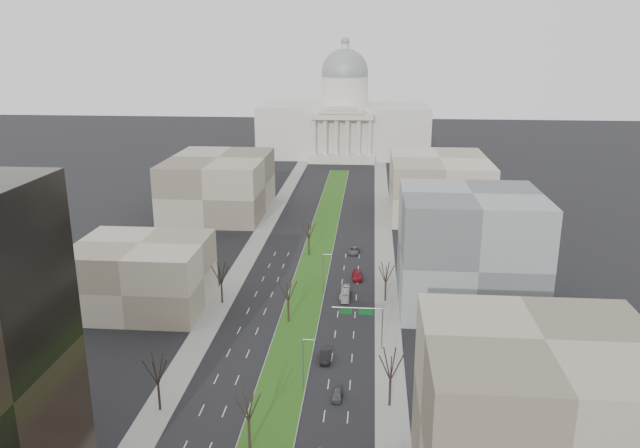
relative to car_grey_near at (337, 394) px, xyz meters
The scene contains 25 objects.
ground 67.13m from the car_grey_near, 97.84° to the left, with size 600.00×600.00×0.00m, color black.
median 66.12m from the car_grey_near, 97.96° to the left, with size 8.00×222.03×0.20m.
sidewalk_left 49.33m from the car_grey_near, 122.72° to the left, with size 5.00×330.00×0.15m, color gray.
sidewalk_right 42.33m from the car_grey_near, 78.64° to the left, with size 5.00×330.00×0.15m, color gray.
capitol 216.84m from the car_grey_near, 92.43° to the left, with size 80.00×46.00×55.00m.
building_beige_left 53.01m from the car_grey_near, 143.24° to the left, with size 26.00×22.00×14.00m, color tan.
building_tan_right 33.73m from the car_grey_near, 42.05° to the right, with size 26.00×24.00×22.00m, color #776C5B.
building_grey_right 47.19m from the car_grey_near, 57.17° to the left, with size 28.00×26.00×24.00m, color slate.
building_far_left 115.59m from the car_grey_near, 112.52° to the left, with size 30.00×40.00×18.00m, color #776C5B.
building_far_right 114.75m from the car_grey_near, 76.95° to the left, with size 30.00×40.00×18.00m, color tan.
tree_left_mid 27.66m from the car_grey_near, 168.20° to the right, with size 5.40×5.40×9.72m.
tree_left_far 43.85m from the car_grey_near, 127.39° to the left, with size 5.28×5.28×9.50m.
tree_right_mid 10.44m from the car_grey_near, 10.60° to the right, with size 5.52×5.52×9.94m.
tree_right_far 39.76m from the car_grey_near, 78.20° to the left, with size 5.04×5.04×9.07m.
tree_median_a 18.63m from the car_grey_near, 129.57° to the right, with size 5.40×5.40×9.72m.
tree_median_b 29.44m from the car_grey_near, 112.84° to the left, with size 5.40×5.40×9.72m.
tree_median_c 67.72m from the car_grey_near, 99.53° to the left, with size 5.40×5.40×9.72m.
streetlamp_median_b 6.97m from the car_grey_near, 164.52° to the left, with size 1.90×0.20×9.16m.
streetlamp_median_c 42.05m from the car_grey_near, 97.41° to the left, with size 1.90×0.20×9.16m.
mast_arm_signs 17.93m from the car_grey_near, 75.32° to the left, with size 9.12×0.24×8.09m.
car_grey_near is the anchor object (origin of this frame).
car_black 12.16m from the car_grey_near, 103.19° to the left, with size 1.76×5.05×1.67m, color black.
car_red 50.90m from the car_grey_near, 88.06° to the left, with size 2.25×5.53×1.61m, color maroon.
car_grey_far 69.24m from the car_grey_near, 89.64° to the left, with size 2.56×5.56×1.55m, color #56575F.
box_van 39.47m from the car_grey_near, 90.76° to the left, with size 1.76×7.50×2.09m, color silver.
Camera 1 is at (13.63, -31.65, 53.35)m, focal length 35.00 mm.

